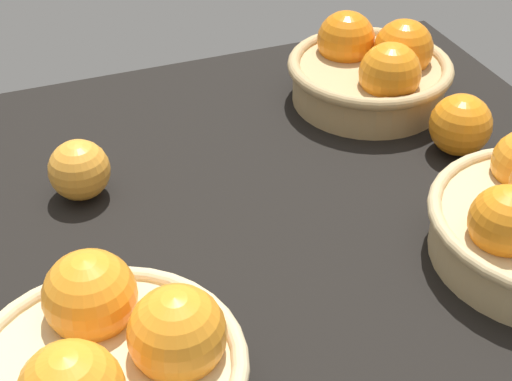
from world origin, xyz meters
The scene contains 5 objects.
market_tray centered at (0.00, 0.00, 1.50)cm, with size 84.00×72.00×3.00cm, color black.
basket_far_right centered at (21.82, 20.57, 7.09)cm, with size 23.35×23.35×10.72cm.
basket_near_left centered at (-21.48, -16.14, 7.54)cm, with size 21.94×21.94×11.04cm.
loose_orange_front_gap centered at (-25.60, -1.22, 6.79)cm, with size 7.57×7.57×7.57cm, color orange.
loose_orange_back_gap centered at (18.96, -8.69, 6.45)cm, with size 6.90×6.90×6.90cm, color #F49E33.
Camera 1 is at (25.48, 63.31, 55.47)cm, focal length 53.77 mm.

